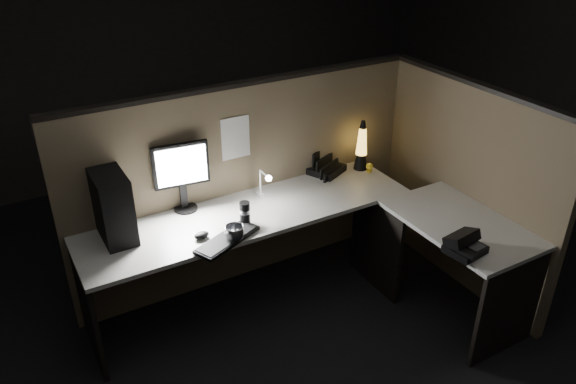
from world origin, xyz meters
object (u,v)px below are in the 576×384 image
desk_phone (464,245)px  monitor (181,170)px  keyboard (227,240)px  pc_tower (111,204)px  lava_lamp (361,149)px

desk_phone → monitor: bearing=126.3°
keyboard → desk_phone: desk_phone is taller
pc_tower → keyboard: (0.58, -0.42, -0.21)m
desk_phone → keyboard: bearing=138.2°
monitor → desk_phone: monitor is taller
pc_tower → lava_lamp: size_ratio=1.11×
pc_tower → monitor: size_ratio=0.91×
monitor → lava_lamp: bearing=3.1°
pc_tower → lava_lamp: (1.90, -0.00, -0.05)m
monitor → desk_phone: size_ratio=1.97×
desk_phone → pc_tower: bearing=137.6°
keyboard → lava_lamp: (1.32, 0.42, 0.15)m
keyboard → desk_phone: 1.43m
lava_lamp → desk_phone: bearing=-96.6°
pc_tower → desk_phone: (1.76, -1.23, -0.17)m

